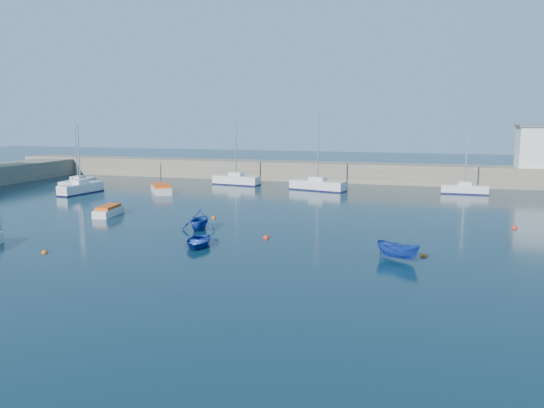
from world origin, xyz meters
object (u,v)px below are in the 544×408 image
(sailboat_3, at_px, (81,188))
(motorboat_2, at_px, (161,189))
(dinghy_center, at_px, (198,241))
(sailboat_6, at_px, (318,185))
(dinghy_right, at_px, (398,251))
(sailboat_7, at_px, (464,189))
(motorboat_1, at_px, (108,211))
(dinghy_left, at_px, (199,219))
(sailboat_5, at_px, (236,180))
(sailboat_4, at_px, (78,183))

(sailboat_3, xyz_separation_m, motorboat_2, (8.80, 3.07, -0.15))
(sailboat_3, bearing_deg, dinghy_center, -31.13)
(motorboat_2, bearing_deg, sailboat_3, 164.32)
(sailboat_6, relative_size, dinghy_right, 3.08)
(sailboat_7, xyz_separation_m, motorboat_1, (-32.10, -23.65, -0.13))
(dinghy_right, bearing_deg, sailboat_3, 89.73)
(sailboat_3, xyz_separation_m, dinghy_center, (23.72, -19.87, -0.30))
(sailboat_6, relative_size, motorboat_1, 2.31)
(dinghy_left, bearing_deg, sailboat_3, 141.45)
(sailboat_5, distance_m, dinghy_center, 34.02)
(motorboat_1, distance_m, motorboat_2, 14.60)
(motorboat_1, xyz_separation_m, motorboat_2, (-2.29, 14.42, 0.07))
(sailboat_4, distance_m, sailboat_6, 30.42)
(sailboat_7, relative_size, motorboat_2, 1.31)
(sailboat_3, bearing_deg, dinghy_left, -25.60)
(sailboat_5, bearing_deg, motorboat_1, 179.97)
(motorboat_2, xyz_separation_m, dinghy_right, (28.43, -22.69, 0.07))
(sailboat_3, relative_size, sailboat_7, 1.13)
(sailboat_4, bearing_deg, dinghy_left, -44.57)
(motorboat_2, relative_size, dinghy_left, 1.69)
(motorboat_2, distance_m, dinghy_right, 36.38)
(sailboat_5, distance_m, dinghy_left, 28.55)
(sailboat_3, bearing_deg, sailboat_4, 137.66)
(sailboat_5, bearing_deg, sailboat_7, -82.92)
(sailboat_3, height_order, sailboat_6, sailboat_6)
(sailboat_6, xyz_separation_m, dinghy_center, (-2.37, -30.45, -0.30))
(sailboat_6, bearing_deg, sailboat_3, 126.87)
(dinghy_right, bearing_deg, dinghy_left, 100.34)
(sailboat_3, bearing_deg, sailboat_7, 24.71)
(sailboat_5, bearing_deg, dinghy_center, -156.22)
(dinghy_center, xyz_separation_m, dinghy_left, (-2.15, 5.09, 0.48))
(sailboat_6, relative_size, dinghy_left, 2.88)
(dinghy_right, bearing_deg, motorboat_1, 99.97)
(sailboat_3, relative_size, sailboat_6, 0.86)
(sailboat_3, height_order, sailboat_5, sailboat_5)
(dinghy_center, bearing_deg, sailboat_6, 73.12)
(sailboat_7, height_order, dinghy_left, sailboat_7)
(dinghy_right, bearing_deg, motorboat_2, 78.93)
(motorboat_1, bearing_deg, sailboat_7, 28.65)
(sailboat_7, distance_m, dinghy_left, 34.65)
(sailboat_6, relative_size, sailboat_7, 1.31)
(motorboat_2, height_order, dinghy_center, motorboat_2)
(motorboat_2, xyz_separation_m, dinghy_left, (12.78, -17.85, 0.33))
(motorboat_1, relative_size, dinghy_center, 1.15)
(dinghy_left, bearing_deg, sailboat_7, 47.28)
(motorboat_1, xyz_separation_m, dinghy_left, (10.48, -3.43, 0.40))
(sailboat_4, relative_size, sailboat_5, 0.98)
(sailboat_4, height_order, sailboat_5, sailboat_5)
(sailboat_5, relative_size, dinghy_right, 2.86)
(sailboat_6, bearing_deg, dinghy_left, -175.31)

